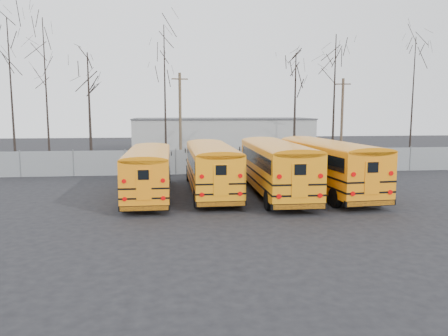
{
  "coord_description": "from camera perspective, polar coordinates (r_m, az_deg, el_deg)",
  "views": [
    {
      "loc": [
        -4.07,
        -23.11,
        5.22
      ],
      "look_at": [
        -1.03,
        3.61,
        1.6
      ],
      "focal_mm": 35.0,
      "sensor_mm": 36.0,
      "label": 1
    }
  ],
  "objects": [
    {
      "name": "tree_5",
      "position": [
        40.81,
        14.17,
        8.39
      ],
      "size": [
        0.26,
        0.26,
        11.79
      ],
      "primitive_type": "cone",
      "color": "black",
      "rests_on": "ground"
    },
    {
      "name": "tree_2",
      "position": [
        38.04,
        -17.14,
        6.86
      ],
      "size": [
        0.26,
        0.26,
        9.82
      ],
      "primitive_type": "cone",
      "color": "black",
      "rests_on": "ground"
    },
    {
      "name": "ground",
      "position": [
        24.04,
        3.43,
        -4.89
      ],
      "size": [
        120.0,
        120.0,
        0.0
      ],
      "primitive_type": "plane",
      "color": "black",
      "rests_on": "ground"
    },
    {
      "name": "tree_0",
      "position": [
        41.04,
        -26.0,
        8.47
      ],
      "size": [
        0.26,
        0.26,
        12.68
      ],
      "primitive_type": "cone",
      "color": "black",
      "rests_on": "ground"
    },
    {
      "name": "fence",
      "position": [
        35.6,
        0.13,
        0.86
      ],
      "size": [
        40.0,
        0.04,
        2.0
      ],
      "primitive_type": "cube",
      "color": "gray",
      "rests_on": "ground"
    },
    {
      "name": "utility_pole_left",
      "position": [
        41.21,
        -5.74,
        6.49
      ],
      "size": [
        1.53,
        0.33,
        8.58
      ],
      "rotation": [
        0.0,
        0.0,
        0.14
      ],
      "color": "brown",
      "rests_on": "ground"
    },
    {
      "name": "bus_a",
      "position": [
        26.13,
        -9.81,
        -0.04
      ],
      "size": [
        2.54,
        10.8,
        3.02
      ],
      "rotation": [
        0.0,
        0.0,
        0.01
      ],
      "color": "black",
      "rests_on": "ground"
    },
    {
      "name": "bus_d",
      "position": [
        27.84,
        13.31,
        0.76
      ],
      "size": [
        3.78,
        12.22,
        3.37
      ],
      "rotation": [
        0.0,
        0.0,
        0.09
      ],
      "color": "black",
      "rests_on": "ground"
    },
    {
      "name": "distant_building",
      "position": [
        55.54,
        -0.19,
        4.34
      ],
      "size": [
        22.0,
        8.0,
        4.0
      ],
      "primitive_type": "cube",
      "color": "#9FA09B",
      "rests_on": "ground"
    },
    {
      "name": "tree_3",
      "position": [
        38.82,
        -7.71,
        9.04
      ],
      "size": [
        0.26,
        0.26,
        12.4
      ],
      "primitive_type": "cone",
      "color": "black",
      "rests_on": "ground"
    },
    {
      "name": "utility_pole_right",
      "position": [
        43.62,
        15.14,
        6.04
      ],
      "size": [
        1.45,
        0.32,
        8.15
      ],
      "rotation": [
        0.0,
        0.0,
        -0.15
      ],
      "color": "brown",
      "rests_on": "ground"
    },
    {
      "name": "tree_6",
      "position": [
        46.67,
        23.39,
        8.06
      ],
      "size": [
        0.26,
        0.26,
        12.09
      ],
      "primitive_type": "cone",
      "color": "black",
      "rests_on": "ground"
    },
    {
      "name": "tree_1",
      "position": [
        38.52,
        -22.18,
        8.59
      ],
      "size": [
        0.26,
        0.26,
        12.43
      ],
      "primitive_type": "cone",
      "color": "black",
      "rests_on": "ground"
    },
    {
      "name": "bus_c",
      "position": [
        26.59,
        6.73,
        0.58
      ],
      "size": [
        2.8,
        12.01,
        3.36
      ],
      "rotation": [
        0.0,
        0.0,
        -0.0
      ],
      "color": "black",
      "rests_on": "ground"
    },
    {
      "name": "tree_4",
      "position": [
        40.97,
        9.23,
        7.46
      ],
      "size": [
        0.26,
        0.26,
        10.28
      ],
      "primitive_type": "cone",
      "color": "black",
      "rests_on": "ground"
    },
    {
      "name": "bus_b",
      "position": [
        26.86,
        -1.69,
        0.47
      ],
      "size": [
        2.78,
        11.39,
        3.17
      ],
      "rotation": [
        0.0,
        0.0,
        0.02
      ],
      "color": "black",
      "rests_on": "ground"
    }
  ]
}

